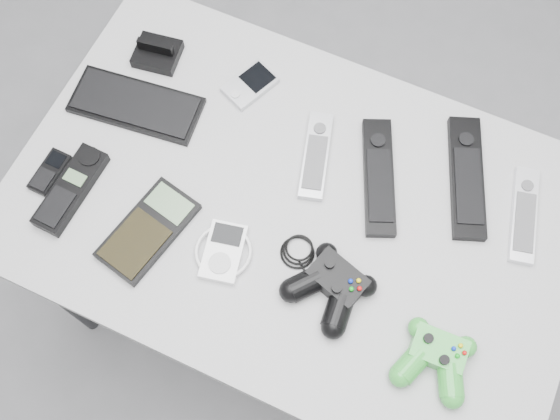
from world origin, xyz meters
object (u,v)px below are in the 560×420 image
at_px(desk, 296,219).
at_px(mobile_phone, 49,172).
at_px(pda, 250,85).
at_px(remote_silver_a, 316,155).
at_px(pda_keyboard, 136,104).
at_px(remote_silver_b, 524,215).
at_px(controller_green, 436,357).
at_px(mp3_player, 223,252).
at_px(remote_black_a, 379,176).
at_px(calculator, 148,230).
at_px(controller_black, 332,285).
at_px(cordless_handset, 71,189).
at_px(remote_black_b, 467,177).

distance_m(desk, mobile_phone, 0.49).
xyz_separation_m(pda, remote_silver_a, (0.19, -0.09, 0.00)).
bearing_deg(pda_keyboard, remote_silver_a, -0.02).
height_order(remote_silver_b, controller_green, controller_green).
bearing_deg(remote_silver_b, desk, -170.81).
distance_m(desk, mp3_player, 0.18).
distance_m(remote_black_a, controller_green, 0.35).
distance_m(remote_silver_a, calculator, 0.35).
relative_size(pda_keyboard, remote_silver_a, 1.41).
relative_size(desk, controller_black, 4.51).
relative_size(desk, controller_green, 7.71).
bearing_deg(cordless_handset, calculator, -1.84).
relative_size(remote_silver_a, controller_black, 0.77).
xyz_separation_m(pda_keyboard, controller_black, (0.51, -0.19, 0.02)).
height_order(pda, controller_green, controller_green).
distance_m(calculator, controller_green, 0.56).
height_order(mobile_phone, calculator, calculator).
bearing_deg(desk, pda, 133.80).
bearing_deg(pda_keyboard, pda, 29.25).
bearing_deg(pda, remote_silver_b, 18.72).
xyz_separation_m(remote_black_a, controller_black, (0.00, -0.24, 0.01)).
xyz_separation_m(pda_keyboard, remote_silver_a, (0.38, 0.05, 0.00)).
relative_size(remote_black_b, mobile_phone, 2.71).
distance_m(pda_keyboard, controller_green, 0.75).
bearing_deg(remote_black_b, pda, 156.91).
distance_m(mobile_phone, controller_black, 0.59).
xyz_separation_m(remote_silver_b, mp3_player, (-0.48, -0.30, 0.00)).
height_order(mobile_phone, cordless_handset, cordless_handset).
distance_m(remote_silver_a, remote_black_b, 0.29).
height_order(pda, controller_black, controller_black).
height_order(pda_keyboard, remote_black_b, remote_black_b).
distance_m(pda_keyboard, remote_silver_b, 0.79).
xyz_separation_m(pda, remote_black_b, (0.47, -0.02, 0.00)).
xyz_separation_m(mobile_phone, controller_black, (0.59, 0.02, 0.02)).
xyz_separation_m(pda, controller_green, (0.53, -0.37, 0.01)).
relative_size(remote_silver_b, calculator, 0.99).
height_order(remote_black_a, calculator, remote_black_a).
height_order(remote_silver_b, controller_black, controller_black).
bearing_deg(pda_keyboard, mp3_player, -41.45).
xyz_separation_m(pda, remote_black_a, (0.32, -0.08, 0.00)).
height_order(desk, pda_keyboard, pda_keyboard).
bearing_deg(pda, mp3_player, -49.18).
distance_m(controller_black, controller_green, 0.22).
bearing_deg(remote_black_a, controller_green, -76.30).
relative_size(mobile_phone, calculator, 0.48).
relative_size(remote_silver_b, mobile_phone, 2.06).
xyz_separation_m(remote_black_b, controller_green, (0.06, -0.35, 0.01)).
xyz_separation_m(pda, mp3_player, (0.11, -0.34, 0.00)).
relative_size(calculator, mp3_player, 1.72).
relative_size(remote_black_b, controller_green, 1.81).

